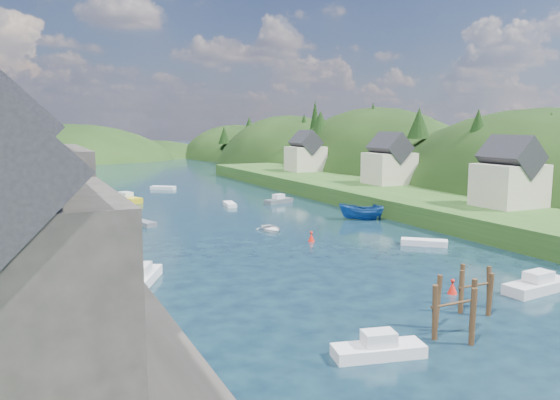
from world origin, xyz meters
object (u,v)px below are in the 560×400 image
channel_buoy_near (452,287)px  piling_cluster_near (454,313)px  piling_cluster_far (475,293)px  channel_buoy_far (311,237)px

channel_buoy_near → piling_cluster_near: bearing=-132.3°
piling_cluster_near → channel_buoy_near: size_ratio=3.49×
piling_cluster_near → channel_buoy_near: bearing=47.7°
piling_cluster_far → channel_buoy_near: bearing=71.4°
piling_cluster_near → channel_buoy_near: 8.23m
piling_cluster_near → piling_cluster_far: (4.42, 2.83, -0.24)m
piling_cluster_far → channel_buoy_near: piling_cluster_far is taller
piling_cluster_far → channel_buoy_near: 3.47m
piling_cluster_near → piling_cluster_far: 5.25m
channel_buoy_near → channel_buoy_far: same height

